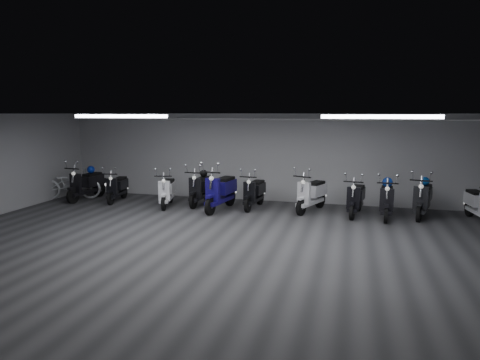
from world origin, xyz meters
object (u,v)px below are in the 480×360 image
(scooter_1, at_px, (117,183))
(helmet_1, at_px, (204,173))
(scooter_10, at_px, (480,198))
(helmet_0, at_px, (91,170))
(scooter_9, at_px, (423,193))
(scooter_8, at_px, (387,195))
(bicycle, at_px, (70,180))
(scooter_3, at_px, (201,183))
(scooter_5, at_px, (254,187))
(scooter_7, at_px, (356,193))
(helmet_2, at_px, (425,181))
(helmet_3, at_px, (387,182))
(scooter_2, at_px, (167,186))
(scooter_6, at_px, (311,189))
(scooter_4, at_px, (221,185))
(scooter_0, at_px, (86,179))

(scooter_1, height_order, helmet_1, scooter_1)
(scooter_10, xyz_separation_m, helmet_0, (-11.57, 0.07, 0.35))
(scooter_9, bearing_deg, scooter_8, -145.01)
(bicycle, bearing_deg, scooter_3, -108.48)
(scooter_5, height_order, scooter_7, scooter_7)
(scooter_8, height_order, helmet_0, scooter_8)
(scooter_9, xyz_separation_m, helmet_0, (-10.21, -0.03, 0.29))
(helmet_1, bearing_deg, helmet_2, -0.02)
(scooter_9, xyz_separation_m, helmet_3, (-0.94, -0.10, 0.26))
(scooter_3, relative_size, helmet_1, 7.79)
(scooter_9, relative_size, helmet_3, 6.57)
(helmet_1, bearing_deg, scooter_9, -2.22)
(scooter_2, bearing_deg, helmet_0, 156.94)
(scooter_5, bearing_deg, helmet_2, 9.84)
(scooter_8, bearing_deg, scooter_5, 179.91)
(helmet_3, bearing_deg, scooter_1, -179.05)
(scooter_3, distance_m, scooter_7, 4.64)
(helmet_0, bearing_deg, scooter_6, -0.28)
(scooter_5, height_order, helmet_3, scooter_5)
(scooter_1, distance_m, scooter_10, 10.50)
(helmet_1, distance_m, helmet_3, 5.45)
(helmet_0, bearing_deg, scooter_3, 0.37)
(scooter_7, bearing_deg, bicycle, -170.70)
(scooter_1, bearing_deg, scooter_4, -13.86)
(bicycle, xyz_separation_m, helmet_2, (10.93, 0.50, 0.34))
(bicycle, bearing_deg, scooter_0, -113.77)
(scooter_4, xyz_separation_m, bicycle, (-5.30, 0.32, -0.12))
(scooter_9, bearing_deg, helmet_2, 90.00)
(bicycle, distance_m, scooter_10, 12.22)
(scooter_6, bearing_deg, helmet_2, 26.98)
(scooter_9, distance_m, helmet_3, 0.98)
(helmet_1, bearing_deg, helmet_3, -3.67)
(scooter_8, height_order, helmet_1, scooter_8)
(scooter_0, relative_size, bicycle, 0.95)
(scooter_10, bearing_deg, helmet_2, 156.80)
(scooter_0, relative_size, scooter_4, 0.92)
(scooter_5, distance_m, scooter_9, 4.67)
(scooter_2, distance_m, helmet_3, 6.38)
(bicycle, relative_size, helmet_3, 6.93)
(scooter_3, height_order, helmet_0, scooter_3)
(scooter_1, xyz_separation_m, bicycle, (-1.72, -0.02, 0.03))
(helmet_1, bearing_deg, scooter_10, -2.53)
(scooter_8, xyz_separation_m, helmet_1, (-5.42, 0.59, 0.29))
(scooter_2, xyz_separation_m, helmet_2, (7.36, 0.74, 0.34))
(scooter_1, bearing_deg, helmet_1, 1.49)
(scooter_10, relative_size, helmet_2, 6.86)
(scooter_4, xyz_separation_m, helmet_0, (-4.65, 0.55, 0.22))
(scooter_5, bearing_deg, helmet_3, 5.54)
(helmet_1, bearing_deg, scooter_2, -141.04)
(scooter_4, distance_m, bicycle, 5.31)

